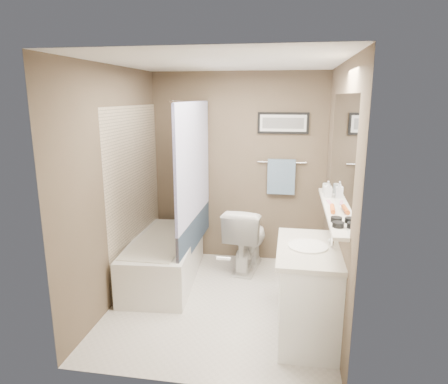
% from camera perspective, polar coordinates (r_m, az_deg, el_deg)
% --- Properties ---
extents(ground, '(2.50, 2.50, 0.00)m').
position_cam_1_polar(ground, '(4.33, -0.34, -15.42)').
color(ground, silver).
rests_on(ground, ground).
extents(ceiling, '(2.20, 2.50, 0.04)m').
position_cam_1_polar(ceiling, '(3.80, -0.39, 17.78)').
color(ceiling, white).
rests_on(ceiling, wall_back).
extents(wall_back, '(2.20, 0.04, 2.40)m').
position_cam_1_polar(wall_back, '(5.09, 2.01, 3.35)').
color(wall_back, brown).
rests_on(wall_back, ground).
extents(wall_front, '(2.20, 0.04, 2.40)m').
position_cam_1_polar(wall_front, '(2.74, -4.78, -5.63)').
color(wall_front, brown).
rests_on(wall_front, ground).
extents(wall_left, '(0.04, 2.50, 2.40)m').
position_cam_1_polar(wall_left, '(4.21, -14.99, 0.76)').
color(wall_left, brown).
rests_on(wall_left, ground).
extents(wall_right, '(0.04, 2.50, 2.40)m').
position_cam_1_polar(wall_right, '(3.87, 15.61, -0.41)').
color(wall_right, brown).
rests_on(wall_right, ground).
extents(tile_surround, '(0.02, 1.55, 2.00)m').
position_cam_1_polar(tile_surround, '(4.71, -12.50, -0.28)').
color(tile_surround, beige).
rests_on(tile_surround, wall_left).
extents(curtain_rod, '(0.02, 1.55, 0.02)m').
position_cam_1_polar(curtain_rod, '(4.37, -4.54, 12.85)').
color(curtain_rod, silver).
rests_on(curtain_rod, wall_left).
extents(curtain_upper, '(0.03, 1.45, 1.28)m').
position_cam_1_polar(curtain_upper, '(4.42, -4.38, 4.40)').
color(curtain_upper, white).
rests_on(curtain_upper, curtain_rod).
extents(curtain_lower, '(0.03, 1.45, 0.36)m').
position_cam_1_polar(curtain_lower, '(4.62, -4.20, -5.69)').
color(curtain_lower, '#29394D').
rests_on(curtain_lower, curtain_rod).
extents(mirror, '(0.02, 1.60, 1.00)m').
position_cam_1_polar(mirror, '(3.65, 16.42, 5.45)').
color(mirror, silver).
rests_on(mirror, wall_right).
extents(shelf, '(0.12, 1.60, 0.03)m').
position_cam_1_polar(shelf, '(3.74, 15.05, -2.41)').
color(shelf, silver).
rests_on(shelf, wall_right).
extents(towel_bar, '(0.60, 0.02, 0.02)m').
position_cam_1_polar(towel_bar, '(5.02, 8.25, 4.23)').
color(towel_bar, silver).
rests_on(towel_bar, wall_back).
extents(towel, '(0.34, 0.05, 0.44)m').
position_cam_1_polar(towel, '(5.03, 8.17, 2.17)').
color(towel, '#89ACC7').
rests_on(towel, towel_bar).
extents(art_frame, '(0.62, 0.02, 0.26)m').
position_cam_1_polar(art_frame, '(4.98, 8.44, 9.71)').
color(art_frame, black).
rests_on(art_frame, wall_back).
extents(art_mat, '(0.56, 0.00, 0.20)m').
position_cam_1_polar(art_mat, '(4.97, 8.44, 9.70)').
color(art_mat, white).
rests_on(art_mat, art_frame).
extents(art_image, '(0.50, 0.00, 0.13)m').
position_cam_1_polar(art_image, '(4.96, 8.44, 9.70)').
color(art_image, '#595959').
rests_on(art_image, art_mat).
extents(door, '(0.80, 0.02, 2.00)m').
position_cam_1_polar(door, '(2.73, 6.70, -10.29)').
color(door, silver).
rests_on(door, wall_front).
extents(door_handle, '(0.10, 0.02, 0.02)m').
position_cam_1_polar(door_handle, '(2.81, -0.07, -9.49)').
color(door_handle, silver).
rests_on(door_handle, door).
extents(bathtub, '(0.82, 1.55, 0.50)m').
position_cam_1_polar(bathtub, '(4.76, -8.52, -9.49)').
color(bathtub, white).
rests_on(bathtub, ground).
extents(tub_rim, '(0.56, 1.36, 0.02)m').
position_cam_1_polar(tub_rim, '(4.67, -8.63, -6.66)').
color(tub_rim, beige).
rests_on(tub_rim, bathtub).
extents(toilet, '(0.55, 0.84, 0.80)m').
position_cam_1_polar(toilet, '(4.96, 3.26, -6.52)').
color(toilet, white).
rests_on(toilet, ground).
extents(vanity, '(0.52, 0.91, 0.80)m').
position_cam_1_polar(vanity, '(3.70, 11.88, -14.06)').
color(vanity, white).
rests_on(vanity, ground).
extents(countertop, '(0.54, 0.96, 0.04)m').
position_cam_1_polar(countertop, '(3.53, 12.04, -8.00)').
color(countertop, beige).
rests_on(countertop, vanity).
extents(sink_basin, '(0.34, 0.34, 0.01)m').
position_cam_1_polar(sink_basin, '(3.52, 11.90, -7.57)').
color(sink_basin, white).
rests_on(sink_basin, countertop).
extents(faucet_spout, '(0.02, 0.02, 0.10)m').
position_cam_1_polar(faucet_spout, '(3.52, 15.21, -7.02)').
color(faucet_spout, silver).
rests_on(faucet_spout, countertop).
extents(faucet_knob, '(0.05, 0.05, 0.05)m').
position_cam_1_polar(faucet_knob, '(3.62, 15.04, -6.77)').
color(faucet_knob, silver).
rests_on(faucet_knob, countertop).
extents(candle_bowl_near, '(0.09, 0.09, 0.04)m').
position_cam_1_polar(candle_bowl_near, '(3.20, 15.99, -4.50)').
color(candle_bowl_near, black).
rests_on(candle_bowl_near, shelf).
extents(candle_bowl_far, '(0.09, 0.09, 0.04)m').
position_cam_1_polar(candle_bowl_far, '(3.33, 15.75, -3.80)').
color(candle_bowl_far, black).
rests_on(candle_bowl_far, shelf).
extents(hair_brush_front, '(0.05, 0.22, 0.04)m').
position_cam_1_polar(hair_brush_front, '(3.63, 15.25, -2.32)').
color(hair_brush_front, '#D65C1E').
rests_on(hair_brush_front, shelf).
extents(pink_comb, '(0.05, 0.16, 0.01)m').
position_cam_1_polar(pink_comb, '(3.91, 14.83, -1.42)').
color(pink_comb, pink).
rests_on(pink_comb, shelf).
extents(glass_jar, '(0.08, 0.08, 0.10)m').
position_cam_1_polar(glass_jar, '(4.29, 14.41, 0.53)').
color(glass_jar, silver).
rests_on(glass_jar, shelf).
extents(soap_bottle, '(0.08, 0.08, 0.16)m').
position_cam_1_polar(soap_bottle, '(4.11, 14.63, 0.40)').
color(soap_bottle, '#999999').
rests_on(soap_bottle, shelf).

